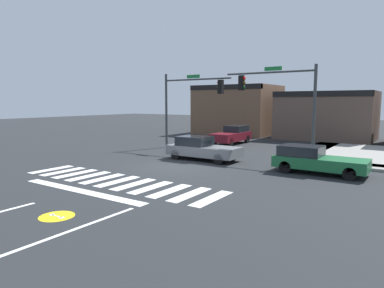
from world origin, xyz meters
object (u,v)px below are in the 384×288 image
at_px(traffic_signal_northeast, 279,94).
at_px(traffic_signal_northwest, 189,97).
at_px(car_gray, 202,148).
at_px(car_green, 315,160).
at_px(car_maroon, 232,135).

distance_m(traffic_signal_northeast, traffic_signal_northwest, 7.03).
distance_m(traffic_signal_northwest, car_gray, 5.59).
xyz_separation_m(car_gray, car_green, (6.85, -0.21, -0.02)).
distance_m(traffic_signal_northwest, car_green, 11.10).
distance_m(car_gray, car_maroon, 8.51).
bearing_deg(car_green, car_maroon, 136.83).
xyz_separation_m(traffic_signal_northeast, car_maroon, (-5.97, 5.45, -3.25)).
relative_size(traffic_signal_northwest, car_maroon, 1.27).
bearing_deg(car_maroon, car_gray, 14.65).
bearing_deg(traffic_signal_northwest, car_gray, -46.03).
distance_m(traffic_signal_northeast, car_maroon, 8.72).
xyz_separation_m(traffic_signal_northwest, car_green, (10.03, -3.51, -3.22)).
bearing_deg(car_green, traffic_signal_northwest, 160.73).
height_order(traffic_signal_northwest, car_green, traffic_signal_northwest).
relative_size(traffic_signal_northeast, traffic_signal_northwest, 1.02).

